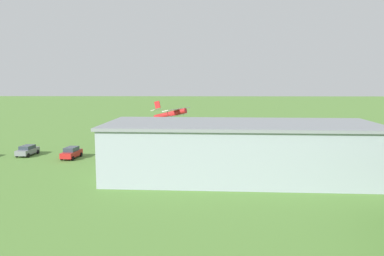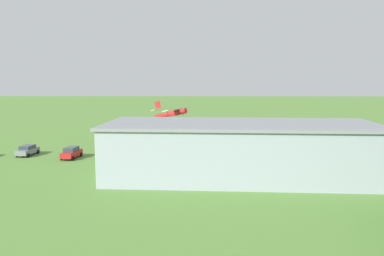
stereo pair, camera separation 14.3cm
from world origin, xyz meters
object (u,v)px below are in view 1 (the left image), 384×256
biplane (172,114)px  car_red (71,153)px  person_walking_on_apron (138,151)px  car_grey (27,150)px  hangar (240,150)px  person_watching_takeoff (180,147)px  car_white (113,152)px  person_crossing_taxiway (135,148)px  person_beside_truck (280,146)px

biplane → car_red: size_ratio=1.87×
person_walking_on_apron → car_grey: bearing=0.8°
hangar → car_grey: hangar is taller
car_red → person_watching_takeoff: (-16.11, -5.59, -0.07)m
car_white → person_crossing_taxiway: size_ratio=2.57×
biplane → car_white: bearing=57.5°
car_grey → person_beside_truck: (-40.18, -4.43, 0.04)m
car_grey → person_watching_takeoff: (-23.70, -3.57, -0.02)m
person_beside_truck → biplane: bearing=-20.5°
hangar → person_walking_on_apron: bearing=-41.3°
car_white → person_beside_truck: size_ratio=2.43×
biplane → person_crossing_taxiway: (5.28, 8.57, -4.76)m
hangar → car_white: hangar is taller
hangar → person_beside_truck: size_ratio=18.70×
car_white → hangar: bearing=148.1°
car_grey → person_crossing_taxiway: person_crossing_taxiway is taller
car_white → person_crossing_taxiway: (-2.75, -4.04, -0.03)m
car_white → person_crossing_taxiway: person_crossing_taxiway is taller
car_red → person_watching_takeoff: 17.05m
person_watching_takeoff → person_beside_truck: bearing=-177.0°
person_walking_on_apron → person_watching_takeoff: bearing=-152.8°
car_white → person_beside_truck: 27.11m
car_grey → hangar: bearing=158.5°
person_crossing_taxiway → biplane: bearing=-121.6°
person_watching_takeoff → hangar: bearing=116.6°
car_red → person_crossing_taxiway: size_ratio=2.72×
biplane → person_crossing_taxiway: 11.13m
person_beside_truck → person_walking_on_apron: size_ratio=1.08×
hangar → person_crossing_taxiway: 21.82m
car_red → car_white: bearing=-172.8°
hangar → person_beside_truck: 19.08m
person_walking_on_apron → person_crossing_taxiway: bearing=-72.6°
person_walking_on_apron → hangar: bearing=138.7°
car_white → person_crossing_taxiway: 4.89m
person_crossing_taxiway → hangar: bearing=135.1°
biplane → hangar: bearing=112.9°
car_grey → person_crossing_taxiway: (-16.43, -2.79, -0.01)m
person_beside_truck → person_watching_takeoff: person_beside_truck is taller
hangar → person_watching_takeoff: (8.07, -16.09, -2.51)m
person_crossing_taxiway → person_walking_on_apron: bearing=107.4°
person_beside_truck → person_crossing_taxiway: bearing=4.0°
biplane → person_walking_on_apron: biplane is taller
car_red → person_crossing_taxiway: 10.05m
person_beside_truck → car_white: bearing=12.1°
person_watching_takeoff → person_crossing_taxiway: bearing=6.2°
car_grey → person_walking_on_apron: 17.22m
hangar → car_red: 26.48m
person_walking_on_apron → biplane: bearing=-112.0°
hangar → biplane: 26.01m
car_red → person_beside_truck: (-32.58, -6.45, -0.01)m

